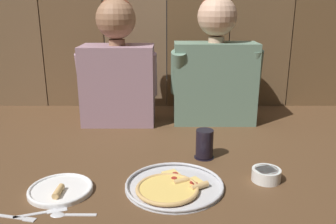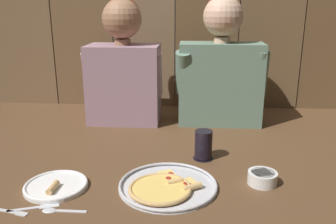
{
  "view_description": "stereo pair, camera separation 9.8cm",
  "coord_description": "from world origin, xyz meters",
  "px_view_note": "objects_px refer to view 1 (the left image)",
  "views": [
    {
      "loc": [
        0.01,
        -1.29,
        0.61
      ],
      "look_at": [
        0.01,
        0.1,
        0.18
      ],
      "focal_mm": 38.04,
      "sensor_mm": 36.0,
      "label": 1
    },
    {
      "loc": [
        0.11,
        -1.29,
        0.61
      ],
      "look_at": [
        0.01,
        0.1,
        0.18
      ],
      "focal_mm": 38.04,
      "sensor_mm": 36.0,
      "label": 2
    }
  ],
  "objects_px": {
    "diner_left": "(117,66)",
    "diner_right": "(215,64)",
    "drinking_glass": "(204,144)",
    "dipping_bowl": "(266,174)",
    "pizza_tray": "(172,186)",
    "dinner_plate": "(60,189)"
  },
  "relations": [
    {
      "from": "dipping_bowl",
      "to": "diner_left",
      "type": "height_order",
      "value": "diner_left"
    },
    {
      "from": "dinner_plate",
      "to": "pizza_tray",
      "type": "bearing_deg",
      "value": 3.33
    },
    {
      "from": "diner_left",
      "to": "diner_right",
      "type": "height_order",
      "value": "diner_right"
    },
    {
      "from": "dinner_plate",
      "to": "diner_right",
      "type": "relative_size",
      "value": 0.33
    },
    {
      "from": "drinking_glass",
      "to": "diner_right",
      "type": "bearing_deg",
      "value": 78.6
    },
    {
      "from": "dipping_bowl",
      "to": "diner_right",
      "type": "bearing_deg",
      "value": 99.21
    },
    {
      "from": "dinner_plate",
      "to": "diner_left",
      "type": "xyz_separation_m",
      "value": [
        0.1,
        0.75,
        0.29
      ]
    },
    {
      "from": "dipping_bowl",
      "to": "diner_left",
      "type": "relative_size",
      "value": 0.16
    },
    {
      "from": "drinking_glass",
      "to": "dipping_bowl",
      "type": "distance_m",
      "value": 0.28
    },
    {
      "from": "drinking_glass",
      "to": "diner_left",
      "type": "bearing_deg",
      "value": 131.06
    },
    {
      "from": "diner_left",
      "to": "diner_right",
      "type": "relative_size",
      "value": 0.98
    },
    {
      "from": "dinner_plate",
      "to": "drinking_glass",
      "type": "relative_size",
      "value": 1.8
    },
    {
      "from": "dipping_bowl",
      "to": "diner_right",
      "type": "relative_size",
      "value": 0.16
    },
    {
      "from": "dinner_plate",
      "to": "diner_right",
      "type": "height_order",
      "value": "diner_right"
    },
    {
      "from": "pizza_tray",
      "to": "diner_right",
      "type": "relative_size",
      "value": 0.52
    },
    {
      "from": "pizza_tray",
      "to": "diner_left",
      "type": "xyz_separation_m",
      "value": [
        -0.27,
        0.72,
        0.29
      ]
    },
    {
      "from": "dinner_plate",
      "to": "drinking_glass",
      "type": "bearing_deg",
      "value": 28.76
    },
    {
      "from": "dipping_bowl",
      "to": "diner_right",
      "type": "height_order",
      "value": "diner_right"
    },
    {
      "from": "diner_left",
      "to": "diner_right",
      "type": "distance_m",
      "value": 0.5
    },
    {
      "from": "drinking_glass",
      "to": "dipping_bowl",
      "type": "height_order",
      "value": "drinking_glass"
    },
    {
      "from": "diner_right",
      "to": "dipping_bowl",
      "type": "bearing_deg",
      "value": -80.79
    },
    {
      "from": "pizza_tray",
      "to": "drinking_glass",
      "type": "relative_size",
      "value": 2.85
    }
  ]
}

